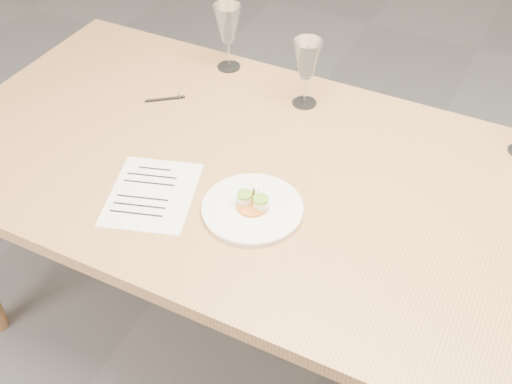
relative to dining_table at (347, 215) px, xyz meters
The scene contains 7 objects.
ground 0.68m from the dining_table, ahead, with size 7.00×7.00×0.00m, color slate.
dining_table is the anchor object (origin of this frame).
dinner_plate 0.27m from the dining_table, 141.00° to the right, with size 0.26×0.26×0.07m.
recipe_sheet 0.52m from the dining_table, 154.44° to the right, with size 0.29×0.33×0.00m.
ballpoint_pen 0.70m from the dining_table, 166.51° to the left, with size 0.10×0.08×0.01m.
wine_glass_0 0.76m from the dining_table, 144.33° to the left, with size 0.09×0.09×0.22m.
wine_glass_1 0.49m from the dining_table, 129.10° to the left, with size 0.09×0.09×0.22m.
Camera 1 is at (0.34, -1.21, 1.89)m, focal length 45.00 mm.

